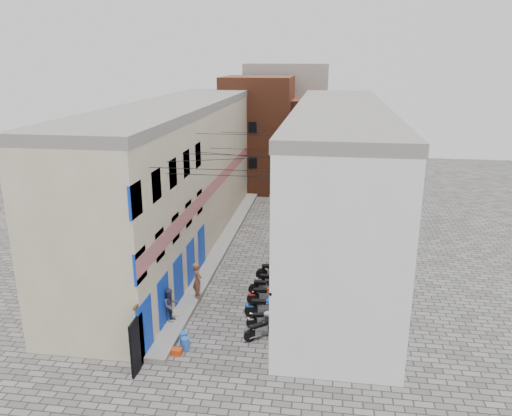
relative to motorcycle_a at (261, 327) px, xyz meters
The scene contains 21 objects.
ground 3.23m from the motorcycle_a, 125.71° to the right, with size 90.00×90.00×0.00m, color #52504D.
plinth 11.13m from the motorcycle_a, 110.59° to the left, with size 0.90×26.00×0.25m, color gray.
building_left 13.05m from the motorcycle_a, 123.44° to the left, with size 5.10×27.00×9.00m.
building_right 11.59m from the motorcycle_a, 73.22° to the left, with size 5.94×26.00×9.00m.
building_far_brick_left 26.10m from the motorcycle_a, 98.64° to the left, with size 6.00×6.00×10.00m, color brown.
building_far_brick_right 27.66m from the motorcycle_a, 87.62° to the left, with size 5.00×6.00×8.00m, color brown.
building_far_concrete 31.86m from the motorcycle_a, 93.39° to the left, with size 8.00×5.00×11.00m, color gray.
far_shopfront 22.70m from the motorcycle_a, 94.70° to the left, with size 2.00×0.30×2.40m, color black.
overhead_wires 8.54m from the motorcycle_a, 110.20° to the left, with size 5.80×13.02×1.32m.
motorcycle_a is the anchor object (origin of this frame).
motorcycle_b 0.88m from the motorcycle_a, 87.42° to the left, with size 0.53×1.68×0.97m, color #ADADB2, non-canonical shape.
motorcycle_c 1.77m from the motorcycle_a, 88.72° to the left, with size 0.68×2.14×1.24m, color blue, non-canonical shape.
motorcycle_d 2.98m from the motorcycle_a, 91.38° to the left, with size 0.66×2.10×1.22m, color red, non-canonical shape.
motorcycle_e 3.94m from the motorcycle_a, 93.75° to the left, with size 0.60×1.91×1.11m, color black, non-canonical shape.
motorcycle_f 4.71m from the motorcycle_a, 90.41° to the left, with size 0.61×1.94×1.12m, color #9F9FA3, non-canonical shape.
motorcycle_g 5.93m from the motorcycle_a, 90.51° to the left, with size 0.68×2.15×1.24m, color black, non-canonical shape.
person_a 4.59m from the motorcycle_a, 141.64° to the left, with size 0.67×0.44×1.83m, color brown.
person_b 4.20m from the motorcycle_a, behind, with size 0.76×0.60×1.57m, color #353550.
water_jug_near 3.29m from the motorcycle_a, 155.26° to the right, with size 0.34×0.34×0.53m, color blue.
water_jug_far 3.32m from the motorcycle_a, 162.72° to the right, with size 0.35×0.35×0.54m, color blue.
red_crate 3.71m from the motorcycle_a, 150.94° to the right, with size 0.42×0.31×0.26m, color red.
Camera 1 is at (4.44, -16.23, 11.64)m, focal length 35.00 mm.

